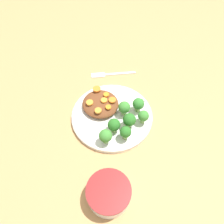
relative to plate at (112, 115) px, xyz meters
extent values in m
plane|color=tan|center=(0.00, 0.00, -0.01)|extent=(4.00, 4.00, 0.00)
cylinder|color=silver|center=(0.00, 0.00, 0.00)|extent=(0.27, 0.27, 0.01)
torus|color=silver|center=(0.00, 0.00, 0.01)|extent=(0.27, 0.27, 0.01)
cylinder|color=silver|center=(-0.13, 0.23, 0.02)|extent=(0.11, 0.11, 0.06)
cylinder|color=maroon|center=(-0.13, 0.23, 0.04)|extent=(0.12, 0.12, 0.01)
cylinder|color=white|center=(-0.13, 0.23, 0.04)|extent=(0.09, 0.09, 0.01)
ellipsoid|color=brown|center=(0.05, -0.01, 0.02)|extent=(0.12, 0.12, 0.03)
cylinder|color=#7FA85B|center=(-0.03, -0.02, 0.02)|extent=(0.02, 0.02, 0.02)
sphere|color=#3D8433|center=(-0.03, -0.02, 0.04)|extent=(0.04, 0.04, 0.04)
cylinder|color=#759E51|center=(-0.04, 0.05, 0.02)|extent=(0.02, 0.02, 0.02)
sphere|color=#286B23|center=(-0.04, 0.05, 0.04)|extent=(0.04, 0.04, 0.04)
cylinder|color=#759E51|center=(-0.06, -0.06, 0.02)|extent=(0.02, 0.02, 0.02)
sphere|color=#337A2D|center=(-0.06, -0.06, 0.04)|extent=(0.04, 0.04, 0.04)
cylinder|color=#7FA85B|center=(-0.07, 0.01, 0.02)|extent=(0.02, 0.02, 0.02)
sphere|color=#286B23|center=(-0.07, 0.01, 0.04)|extent=(0.04, 0.04, 0.04)
cylinder|color=#759E51|center=(-0.04, 0.10, 0.02)|extent=(0.02, 0.02, 0.03)
sphere|color=#3D8433|center=(-0.04, 0.10, 0.04)|extent=(0.04, 0.04, 0.04)
cylinder|color=#759E51|center=(-0.08, 0.05, 0.02)|extent=(0.02, 0.02, 0.03)
sphere|color=#286B23|center=(-0.08, 0.05, 0.04)|extent=(0.04, 0.04, 0.04)
cylinder|color=#7FA85B|center=(-0.10, -0.03, 0.02)|extent=(0.01, 0.01, 0.03)
sphere|color=#3D8433|center=(-0.10, -0.03, 0.04)|extent=(0.04, 0.04, 0.04)
cylinder|color=orange|center=(0.03, 0.03, 0.04)|extent=(0.02, 0.02, 0.01)
cylinder|color=orange|center=(0.08, 0.02, 0.04)|extent=(0.02, 0.02, 0.01)
cylinder|color=orange|center=(0.05, -0.04, 0.04)|extent=(0.02, 0.02, 0.01)
cylinder|color=orange|center=(0.01, 0.00, 0.04)|extent=(0.02, 0.02, 0.01)
cylinder|color=orange|center=(0.04, -0.02, 0.04)|extent=(0.02, 0.02, 0.01)
cylinder|color=orange|center=(0.09, -0.04, 0.04)|extent=(0.03, 0.03, 0.01)
cylinder|color=orange|center=(0.02, -0.03, 0.04)|extent=(0.02, 0.02, 0.01)
cube|color=silver|center=(0.08, -0.19, -0.01)|extent=(0.10, 0.08, 0.01)
cube|color=silver|center=(0.15, -0.14, -0.01)|extent=(0.06, 0.05, 0.01)
camera|label=1|loc=(-0.22, 0.36, 0.60)|focal=35.00mm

